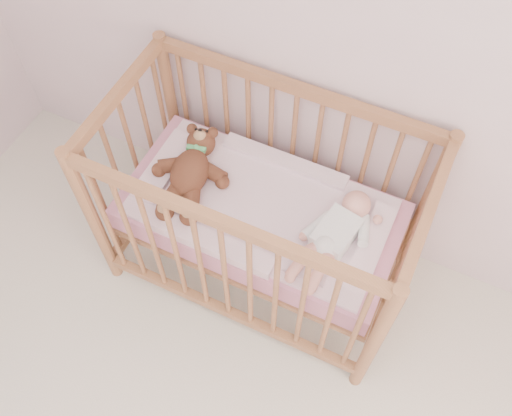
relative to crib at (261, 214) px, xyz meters
The scene contains 6 objects.
wall_back 0.99m from the crib, 51.18° to the left, with size 4.00×0.02×2.70m, color silver.
crib is the anchor object (origin of this frame).
mattress 0.01m from the crib, behind, with size 1.22×0.62×0.13m, color pink.
blanket 0.06m from the crib, behind, with size 1.10×0.58×0.06m, color #F1A6BC, non-canonical shape.
baby 0.38m from the crib, ahead, with size 0.26×0.55×0.13m, color white, non-canonical shape.
teddy_bear 0.37m from the crib, behind, with size 0.37×0.52×0.15m, color brown, non-canonical shape.
Camera 1 is at (0.23, 0.38, 2.66)m, focal length 40.00 mm.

